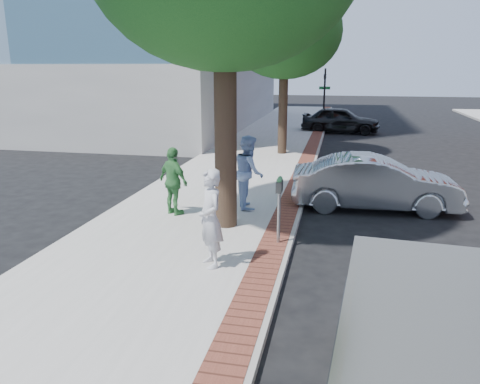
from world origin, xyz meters
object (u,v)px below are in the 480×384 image
(person_gray, at_px, (210,219))
(person_officer, at_px, (249,172))
(parking_meter, at_px, (279,196))
(bg_car, at_px, (340,120))
(person_green, at_px, (174,181))
(sedan_silver, at_px, (375,183))

(person_gray, bearing_deg, person_officer, 146.01)
(parking_meter, distance_m, bg_car, 19.55)
(person_officer, xyz_separation_m, bg_car, (2.34, 16.99, -0.35))
(person_green, bearing_deg, person_officer, -117.74)
(parking_meter, relative_size, sedan_silver, 0.32)
(person_officer, relative_size, sedan_silver, 0.43)
(person_green, xyz_separation_m, sedan_silver, (5.15, 2.08, -0.28))
(parking_meter, height_order, sedan_silver, parking_meter)
(person_gray, height_order, bg_car, person_gray)
(parking_meter, xyz_separation_m, person_officer, (-1.15, 2.51, -0.07))
(person_gray, distance_m, person_green, 3.47)
(sedan_silver, relative_size, bg_car, 0.99)
(person_gray, distance_m, bg_car, 21.11)
(person_officer, bearing_deg, person_green, 102.19)
(parking_meter, relative_size, person_green, 0.84)
(person_officer, relative_size, bg_car, 0.43)
(bg_car, bearing_deg, person_officer, 175.95)
(parking_meter, height_order, person_green, person_green)
(person_gray, height_order, person_officer, person_officer)
(bg_car, bearing_deg, person_green, 170.95)
(parking_meter, bearing_deg, bg_car, 86.51)
(person_officer, relative_size, person_green, 1.12)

